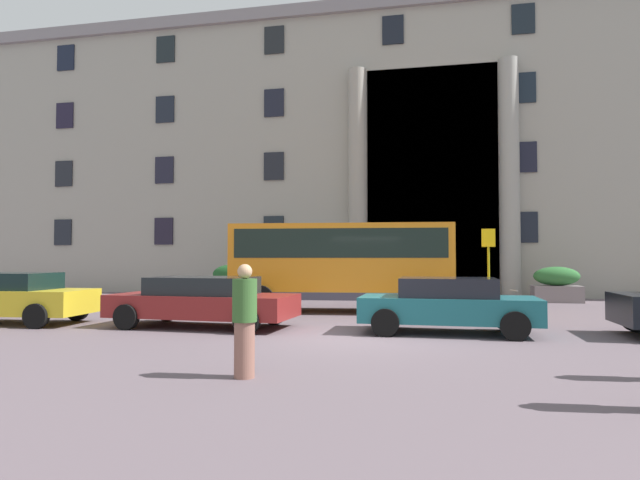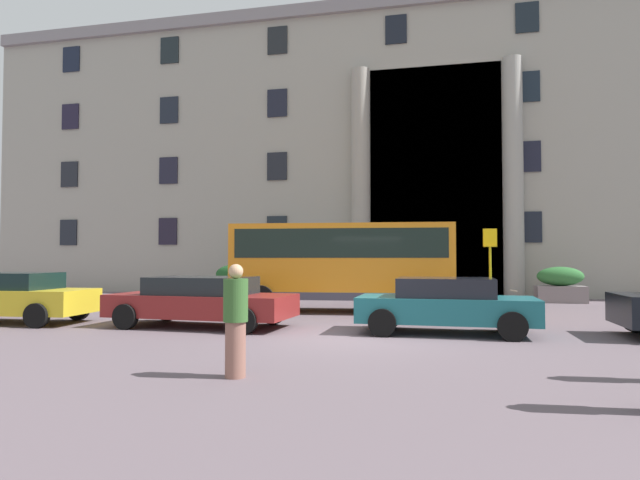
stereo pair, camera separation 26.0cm
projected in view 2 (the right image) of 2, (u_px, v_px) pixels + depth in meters
ground_plane at (354, 341)px, 11.56m from camera, size 80.00×64.00×0.12m
office_building_facade at (403, 161)px, 28.86m from camera, size 43.00×9.67×14.02m
orange_minibus at (342, 260)px, 17.25m from camera, size 7.14×3.09×2.82m
bus_stop_sign at (490, 260)px, 17.62m from camera, size 0.44×0.08×2.71m
hedge_planter_far_west at (560, 285)px, 20.78m from camera, size 1.82×0.94×1.40m
hedge_planter_west at (236, 281)px, 23.60m from camera, size 1.97×0.91×1.46m
hedge_planter_entrance_right at (304, 284)px, 22.61m from camera, size 2.20×0.88×1.28m
parked_estate_mid at (446, 304)px, 12.25m from camera, size 4.03×1.97×1.28m
white_taxi_kerbside at (202, 300)px, 13.44m from camera, size 4.69×2.28×1.26m
parked_hatchback_near at (7, 297)px, 14.27m from camera, size 4.59×2.19×1.35m
scooter_by_planter at (491, 307)px, 14.01m from camera, size 1.91×0.62×0.89m
pedestrian_child_trailing at (236, 320)px, 7.76m from camera, size 0.36×0.36×1.65m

